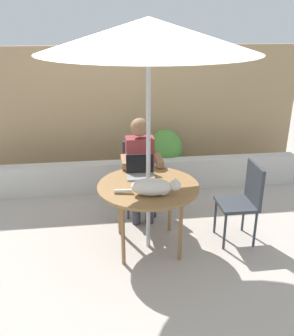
# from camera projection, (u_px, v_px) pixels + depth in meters

# --- Properties ---
(ground_plane) EXTENTS (14.00, 14.00, 0.00)m
(ground_plane) POSITION_uv_depth(u_px,v_px,m) (148.00, 245.00, 4.14)
(ground_plane) COLOR #ADA399
(fence_back) EXTENTS (5.34, 0.08, 1.97)m
(fence_back) POSITION_uv_depth(u_px,v_px,m) (130.00, 111.00, 5.81)
(fence_back) COLOR tan
(fence_back) RESTS_ON ground
(planter_wall_low) EXTENTS (4.81, 0.20, 0.44)m
(planter_wall_low) POSITION_uv_depth(u_px,v_px,m) (135.00, 175.00, 5.41)
(planter_wall_low) COLOR beige
(planter_wall_low) RESTS_ON ground
(patio_table) EXTENTS (1.06, 1.06, 0.74)m
(patio_table) POSITION_uv_depth(u_px,v_px,m) (148.00, 190.00, 3.88)
(patio_table) COLOR olive
(patio_table) RESTS_ON ground
(patio_umbrella) EXTENTS (2.04, 2.04, 2.36)m
(patio_umbrella) POSITION_uv_depth(u_px,v_px,m) (148.00, 35.00, 3.31)
(patio_umbrella) COLOR #B7B7BC
(patio_umbrella) RESTS_ON ground
(chair_occupied) EXTENTS (0.40, 0.40, 0.91)m
(chair_occupied) POSITION_uv_depth(u_px,v_px,m) (139.00, 171.00, 4.74)
(chair_occupied) COLOR #33383F
(chair_occupied) RESTS_ON ground
(chair_empty) EXTENTS (0.40, 0.40, 0.91)m
(chair_empty) POSITION_uv_depth(u_px,v_px,m) (245.00, 196.00, 4.06)
(chair_empty) COLOR #33383F
(chair_empty) RESTS_ON ground
(person_seated) EXTENTS (0.48, 0.48, 1.25)m
(person_seated) POSITION_uv_depth(u_px,v_px,m) (140.00, 163.00, 4.53)
(person_seated) COLOR maroon
(person_seated) RESTS_ON ground
(laptop) EXTENTS (0.31, 0.26, 0.21)m
(laptop) POSITION_uv_depth(u_px,v_px,m) (140.00, 170.00, 4.08)
(laptop) COLOR gray
(laptop) RESTS_ON patio_table
(cat) EXTENTS (0.65, 0.24, 0.17)m
(cat) POSITION_uv_depth(u_px,v_px,m) (154.00, 187.00, 3.61)
(cat) COLOR silver
(cat) RESTS_ON patio_table
(potted_plant_near_fence) EXTENTS (0.52, 0.52, 0.80)m
(potted_plant_near_fence) POSITION_uv_depth(u_px,v_px,m) (165.00, 153.00, 5.68)
(potted_plant_near_fence) COLOR #9E5138
(potted_plant_near_fence) RESTS_ON ground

